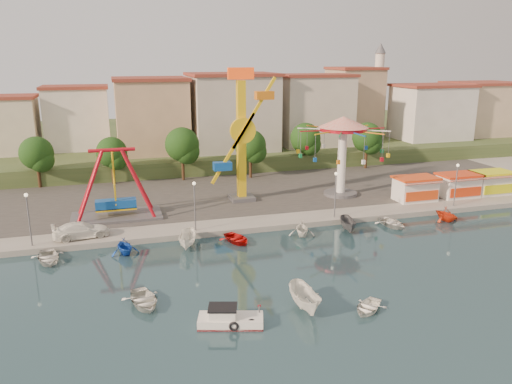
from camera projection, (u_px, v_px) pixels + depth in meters
name	position (u px, v px, depth m)	size (l,w,h in m)	color
ground	(313.00, 277.00, 42.98)	(200.00, 200.00, 0.00)	#122C33
quay_deck	(195.00, 150.00, 100.37)	(200.00, 100.00, 0.60)	#9E998E
asphalt_pad	(232.00, 186.00, 70.63)	(90.00, 28.00, 0.01)	#4C4944
hill_terrace	(190.00, 140.00, 104.70)	(200.00, 60.00, 3.00)	#384C26
pirate_ship_ride	(115.00, 185.00, 55.98)	(10.00, 5.00, 8.00)	#59595E
kamikaze_tower	(244.00, 139.00, 61.79)	(5.76, 3.10, 16.50)	#59595E
wave_swinger	(343.00, 138.00, 64.27)	(11.60, 11.60, 10.40)	#59595E
booth_left	(415.00, 189.00, 63.30)	(5.40, 3.78, 3.08)	white
booth_mid	(458.00, 185.00, 65.03)	(5.40, 3.78, 3.08)	white
booth_right	(491.00, 182.00, 66.41)	(5.40, 3.78, 3.08)	white
lamp_post_0	(29.00, 221.00, 47.76)	(0.14, 0.14, 5.00)	#59595E
lamp_post_1	(195.00, 208.00, 52.07)	(0.14, 0.14, 5.00)	#59595E
lamp_post_2	(335.00, 196.00, 56.38)	(0.14, 0.14, 5.00)	#59595E
lamp_post_3	(456.00, 186.00, 60.69)	(0.14, 0.14, 5.00)	#59595E
tree_0	(36.00, 153.00, 68.83)	(4.60, 4.60, 7.19)	#382314
tree_1	(112.00, 152.00, 70.91)	(4.35, 4.35, 6.80)	#382314
tree_2	(182.00, 145.00, 73.01)	(5.02, 5.02, 7.85)	#382314
tree_3	(250.00, 145.00, 74.46)	(4.68, 4.68, 7.32)	#382314
tree_4	(305.00, 138.00, 79.88)	(4.86, 4.86, 7.60)	#382314
tree_5	(367.00, 137.00, 80.90)	(4.83, 4.83, 7.54)	#382314
building_1	(77.00, 125.00, 82.96)	(12.33, 9.01, 8.63)	silver
building_2	(156.00, 115.00, 86.69)	(11.95, 9.28, 11.23)	tan
building_3	(237.00, 120.00, 87.74)	(12.59, 10.50, 9.20)	beige
building_4	(302.00, 115.00, 94.52)	(10.75, 9.23, 9.24)	beige
building_5	(370.00, 109.00, 96.11)	(12.77, 10.96, 11.21)	tan
building_6	(428.00, 105.00, 97.69)	(8.23, 8.98, 12.36)	silver
building_7	(462.00, 110.00, 105.93)	(11.59, 10.93, 8.76)	beige
minaret	(378.00, 87.00, 99.46)	(2.80, 2.80, 18.00)	silver
cabin_motorboat	(229.00, 320.00, 35.05)	(4.86, 2.93, 1.60)	white
rowboat_a	(144.00, 300.00, 37.92)	(2.88, 4.03, 0.84)	silver
rowboat_b	(368.00, 307.00, 37.05)	(2.27, 3.17, 0.66)	white
skiff	(305.00, 299.00, 37.14)	(1.70, 4.53, 1.75)	white
van	(81.00, 230.00, 50.35)	(2.24, 5.50, 1.60)	white
moored_boat_0	(48.00, 258.00, 45.96)	(2.88, 4.03, 0.84)	silver
moored_boat_1	(124.00, 246.00, 47.71)	(2.64, 3.06, 1.61)	#1545B8
moored_boat_2	(188.00, 240.00, 49.35)	(1.58, 4.19, 1.62)	white
moored_boat_3	(237.00, 239.00, 50.81)	(2.68, 3.75, 0.78)	red
moored_boat_4	(302.00, 228.00, 52.60)	(2.74, 3.18, 1.67)	white
moored_boat_5	(348.00, 224.00, 54.07)	(1.44, 3.84, 1.48)	#505155
moored_boat_6	(392.00, 223.00, 55.62)	(2.81, 3.94, 0.82)	silver
moored_boat_7	(446.00, 214.00, 57.39)	(2.75, 3.19, 1.68)	red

